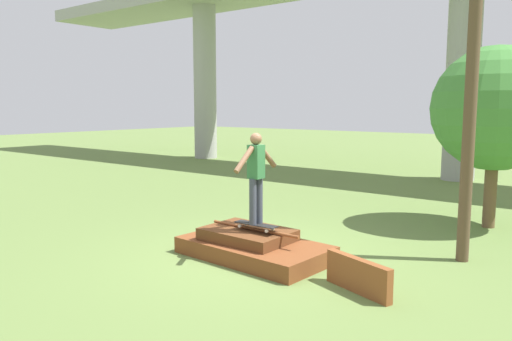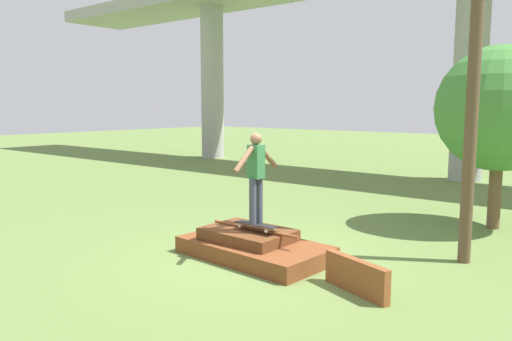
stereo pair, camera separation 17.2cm
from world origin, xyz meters
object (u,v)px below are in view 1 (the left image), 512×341
skateboard (256,225)px  skater (256,172)px  utility_pole (474,34)px  tree_behind_left (495,109)px

skateboard → skater: (0.00, -0.00, 0.88)m
skater → utility_pole: 4.07m
skateboard → tree_behind_left: size_ratio=0.21×
utility_pole → tree_behind_left: (-0.24, 2.75, -1.18)m
skateboard → utility_pole: utility_pole is taller
skater → utility_pole: (2.74, 2.07, 2.20)m
skateboard → tree_behind_left: bearing=62.7°
skateboard → utility_pole: bearing=37.1°
skater → tree_behind_left: tree_behind_left is taller
skater → utility_pole: size_ratio=0.21×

